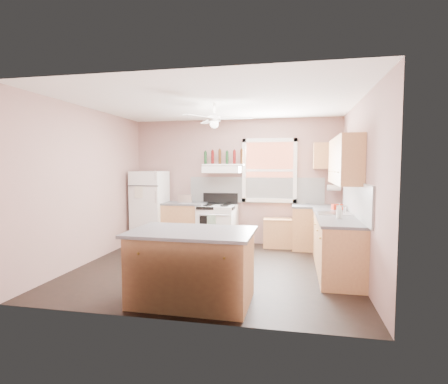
% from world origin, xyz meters
% --- Properties ---
extents(floor, '(4.50, 4.50, 0.00)m').
position_xyz_m(floor, '(0.00, 0.00, 0.00)').
color(floor, black).
rests_on(floor, ground).
extents(ceiling, '(4.50, 4.50, 0.00)m').
position_xyz_m(ceiling, '(0.00, 0.00, 2.70)').
color(ceiling, white).
rests_on(ceiling, ground).
extents(wall_back, '(4.50, 0.05, 2.70)m').
position_xyz_m(wall_back, '(0.00, 2.02, 1.35)').
color(wall_back, '#926E66').
rests_on(wall_back, ground).
extents(wall_right, '(0.05, 4.00, 2.70)m').
position_xyz_m(wall_right, '(2.27, 0.00, 1.35)').
color(wall_right, '#926E66').
rests_on(wall_right, ground).
extents(wall_left, '(0.05, 4.00, 2.70)m').
position_xyz_m(wall_left, '(-2.27, 0.00, 1.35)').
color(wall_left, '#926E66').
rests_on(wall_left, ground).
extents(backsplash_back, '(2.90, 0.03, 0.55)m').
position_xyz_m(backsplash_back, '(0.45, 1.99, 1.18)').
color(backsplash_back, white).
rests_on(backsplash_back, wall_back).
extents(backsplash_right, '(0.03, 2.60, 0.55)m').
position_xyz_m(backsplash_right, '(2.23, 0.30, 1.18)').
color(backsplash_right, white).
rests_on(backsplash_right, wall_right).
extents(window_view, '(1.00, 0.02, 1.20)m').
position_xyz_m(window_view, '(0.75, 1.98, 1.60)').
color(window_view, brown).
rests_on(window_view, wall_back).
extents(window_frame, '(1.16, 0.07, 1.36)m').
position_xyz_m(window_frame, '(0.75, 1.96, 1.60)').
color(window_frame, white).
rests_on(window_frame, wall_back).
extents(refrigerator, '(0.70, 0.68, 1.58)m').
position_xyz_m(refrigerator, '(-1.83, 1.61, 0.79)').
color(refrigerator, white).
rests_on(refrigerator, floor).
extents(base_cabinet_left, '(0.90, 0.60, 0.86)m').
position_xyz_m(base_cabinet_left, '(-1.06, 1.70, 0.43)').
color(base_cabinet_left, '#B07549').
rests_on(base_cabinet_left, floor).
extents(counter_left, '(0.92, 0.62, 0.04)m').
position_xyz_m(counter_left, '(-1.06, 1.70, 0.88)').
color(counter_left, '#515154').
rests_on(counter_left, base_cabinet_left).
extents(toaster, '(0.31, 0.22, 0.18)m').
position_xyz_m(toaster, '(-1.03, 1.67, 0.99)').
color(toaster, silver).
rests_on(toaster, counter_left).
extents(stove, '(0.82, 0.69, 0.86)m').
position_xyz_m(stove, '(-0.32, 1.66, 0.43)').
color(stove, white).
rests_on(stove, floor).
extents(range_hood, '(0.78, 0.50, 0.14)m').
position_xyz_m(range_hood, '(-0.23, 1.75, 1.62)').
color(range_hood, white).
rests_on(range_hood, wall_back).
extents(bottle_shelf, '(0.90, 0.26, 0.03)m').
position_xyz_m(bottle_shelf, '(-0.23, 1.87, 1.72)').
color(bottle_shelf, white).
rests_on(bottle_shelf, range_hood).
extents(cart, '(0.60, 0.41, 0.58)m').
position_xyz_m(cart, '(0.95, 1.75, 0.29)').
color(cart, '#B07549').
rests_on(cart, floor).
extents(base_cabinet_corner, '(1.00, 0.60, 0.86)m').
position_xyz_m(base_cabinet_corner, '(1.75, 1.70, 0.43)').
color(base_cabinet_corner, '#B07549').
rests_on(base_cabinet_corner, floor).
extents(base_cabinet_right, '(0.60, 2.20, 0.86)m').
position_xyz_m(base_cabinet_right, '(1.95, 0.30, 0.43)').
color(base_cabinet_right, '#B07549').
rests_on(base_cabinet_right, floor).
extents(counter_corner, '(1.02, 0.62, 0.04)m').
position_xyz_m(counter_corner, '(1.75, 1.70, 0.88)').
color(counter_corner, '#515154').
rests_on(counter_corner, base_cabinet_corner).
extents(counter_right, '(0.62, 2.22, 0.04)m').
position_xyz_m(counter_right, '(1.94, 0.30, 0.88)').
color(counter_right, '#515154').
rests_on(counter_right, base_cabinet_right).
extents(sink, '(0.55, 0.45, 0.03)m').
position_xyz_m(sink, '(1.94, 0.50, 0.90)').
color(sink, silver).
rests_on(sink, counter_right).
extents(faucet, '(0.03, 0.03, 0.14)m').
position_xyz_m(faucet, '(2.10, 0.50, 0.97)').
color(faucet, silver).
rests_on(faucet, sink).
extents(upper_cabinet_right, '(0.33, 1.80, 0.76)m').
position_xyz_m(upper_cabinet_right, '(2.08, 0.50, 1.78)').
color(upper_cabinet_right, '#B07549').
rests_on(upper_cabinet_right, wall_right).
extents(upper_cabinet_corner, '(0.60, 0.33, 0.52)m').
position_xyz_m(upper_cabinet_corner, '(1.95, 1.83, 1.90)').
color(upper_cabinet_corner, '#B07549').
rests_on(upper_cabinet_corner, wall_back).
extents(paper_towel, '(0.26, 0.12, 0.12)m').
position_xyz_m(paper_towel, '(2.07, 1.86, 1.25)').
color(paper_towel, white).
rests_on(paper_towel, wall_back).
extents(island, '(1.44, 0.92, 0.86)m').
position_xyz_m(island, '(0.05, -1.43, 0.43)').
color(island, '#B07549').
rests_on(island, floor).
extents(island_top, '(1.53, 1.01, 0.04)m').
position_xyz_m(island_top, '(0.05, -1.43, 0.88)').
color(island_top, '#515154').
rests_on(island_top, island).
extents(ceiling_fan_hub, '(0.20, 0.20, 0.08)m').
position_xyz_m(ceiling_fan_hub, '(0.00, 0.00, 2.45)').
color(ceiling_fan_hub, white).
rests_on(ceiling_fan_hub, ceiling).
extents(soap_bottle, '(0.11, 0.11, 0.24)m').
position_xyz_m(soap_bottle, '(1.95, -0.05, 1.02)').
color(soap_bottle, silver).
rests_on(soap_bottle, counter_right).
extents(red_caddy, '(0.21, 0.16, 0.10)m').
position_xyz_m(red_caddy, '(2.05, 1.08, 0.95)').
color(red_caddy, red).
rests_on(red_caddy, counter_right).
extents(wine_bottles, '(0.86, 0.06, 0.31)m').
position_xyz_m(wine_bottles, '(-0.22, 1.87, 1.88)').
color(wine_bottles, '#143819').
rests_on(wine_bottles, bottle_shelf).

